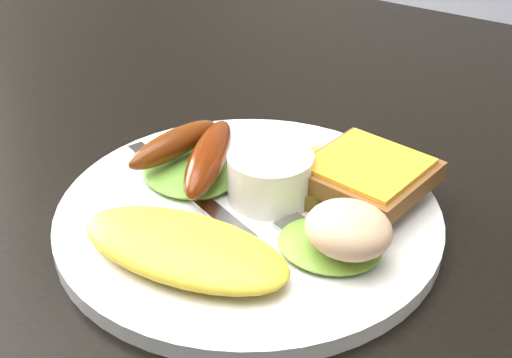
# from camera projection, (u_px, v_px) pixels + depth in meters

# --- Properties ---
(dining_table) EXTENTS (1.20, 0.80, 0.04)m
(dining_table) POSITION_uv_depth(u_px,v_px,m) (231.00, 156.00, 0.63)
(dining_table) COLOR black
(dining_table) RESTS_ON ground
(dining_chair) EXTENTS (0.48, 0.48, 0.05)m
(dining_chair) POSITION_uv_depth(u_px,v_px,m) (415.00, 100.00, 1.35)
(dining_chair) COLOR #A47B61
(dining_chair) RESTS_ON ground
(plate) EXTENTS (0.27, 0.27, 0.01)m
(plate) POSITION_uv_depth(u_px,v_px,m) (249.00, 216.00, 0.50)
(plate) COLOR white
(plate) RESTS_ON dining_table
(lettuce_left) EXTENTS (0.10, 0.10, 0.01)m
(lettuce_left) POSITION_uv_depth(u_px,v_px,m) (191.00, 171.00, 0.54)
(lettuce_left) COLOR #4E9B37
(lettuce_left) RESTS_ON plate
(lettuce_right) EXTENTS (0.08, 0.07, 0.01)m
(lettuce_right) POSITION_uv_depth(u_px,v_px,m) (330.00, 245.00, 0.46)
(lettuce_right) COLOR #669C3B
(lettuce_right) RESTS_ON plate
(omelette) EXTENTS (0.15, 0.08, 0.02)m
(omelette) POSITION_uv_depth(u_px,v_px,m) (184.00, 248.00, 0.45)
(omelette) COLOR yellow
(omelette) RESTS_ON plate
(sausage_a) EXTENTS (0.04, 0.09, 0.02)m
(sausage_a) POSITION_uv_depth(u_px,v_px,m) (174.00, 144.00, 0.54)
(sausage_a) COLOR #702E0A
(sausage_a) RESTS_ON lettuce_left
(sausage_b) EXTENTS (0.06, 0.11, 0.03)m
(sausage_b) POSITION_uv_depth(u_px,v_px,m) (209.00, 157.00, 0.52)
(sausage_b) COLOR #70300A
(sausage_b) RESTS_ON lettuce_left
(ramekin) EXTENTS (0.08, 0.08, 0.04)m
(ramekin) POSITION_uv_depth(u_px,v_px,m) (270.00, 177.00, 0.50)
(ramekin) COLOR white
(ramekin) RESTS_ON plate
(toast_a) EXTENTS (0.10, 0.10, 0.01)m
(toast_a) POSITION_uv_depth(u_px,v_px,m) (323.00, 178.00, 0.52)
(toast_a) COLOR olive
(toast_a) RESTS_ON plate
(toast_b) EXTENTS (0.09, 0.09, 0.01)m
(toast_b) POSITION_uv_depth(u_px,v_px,m) (368.00, 174.00, 0.50)
(toast_b) COLOR olive
(toast_b) RESTS_ON toast_a
(potato_salad) EXTENTS (0.06, 0.06, 0.03)m
(potato_salad) POSITION_uv_depth(u_px,v_px,m) (348.00, 229.00, 0.44)
(potato_salad) COLOR beige
(potato_salad) RESTS_ON lettuce_right
(fork) EXTENTS (0.15, 0.07, 0.00)m
(fork) POSITION_uv_depth(u_px,v_px,m) (187.00, 189.00, 0.52)
(fork) COLOR #ADAFB7
(fork) RESTS_ON plate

